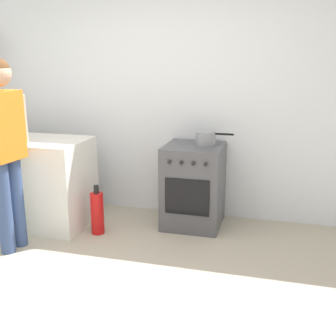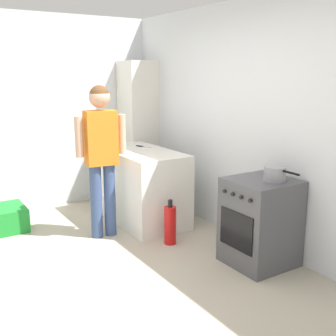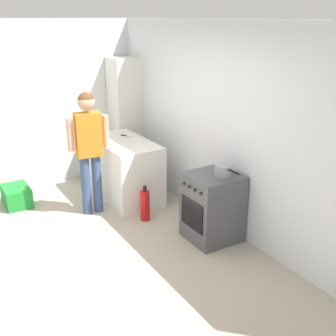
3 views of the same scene
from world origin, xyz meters
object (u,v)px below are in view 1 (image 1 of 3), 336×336
object	(u,v)px
person	(4,138)
fire_extinguisher	(97,213)
oven_left	(194,185)
pot	(206,138)
knife_utility	(15,135)

from	to	relation	value
person	fire_extinguisher	bearing A→B (deg)	40.94
oven_left	fire_extinguisher	world-z (taller)	oven_left
pot	knife_utility	bearing A→B (deg)	-171.88
pot	fire_extinguisher	bearing A→B (deg)	-151.35
oven_left	fire_extinguisher	distance (m)	1.01
knife_utility	fire_extinguisher	bearing A→B (deg)	-13.40
knife_utility	oven_left	bearing A→B (deg)	6.94
person	fire_extinguisher	distance (m)	1.14
oven_left	person	size ratio (longest dim) A/B	0.50
knife_utility	person	xyz separation A→B (m)	(0.43, -0.77, 0.13)
person	oven_left	bearing A→B (deg)	34.18
fire_extinguisher	pot	bearing A→B (deg)	28.65
oven_left	pot	size ratio (longest dim) A/B	2.21
knife_utility	person	world-z (taller)	person
oven_left	person	world-z (taller)	person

